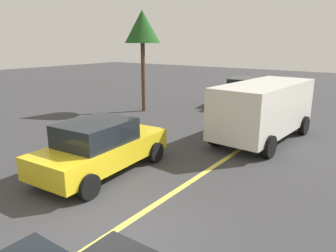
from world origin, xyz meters
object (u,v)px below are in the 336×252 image
(car_green_near_curb, at_px, (243,92))
(car_yellow_crossing, at_px, (101,147))
(tree_left_verge, at_px, (142,28))
(white_van, at_px, (264,108))

(car_green_near_curb, height_order, car_yellow_crossing, car_green_near_curb)
(car_green_near_curb, bearing_deg, tree_left_verge, 141.07)
(car_yellow_crossing, height_order, tree_left_verge, tree_left_verge)
(white_van, distance_m, car_green_near_curb, 6.92)
(white_van, height_order, car_yellow_crossing, white_van)
(white_van, relative_size, tree_left_verge, 1.01)
(white_van, distance_m, car_yellow_crossing, 6.43)
(white_van, relative_size, car_green_near_curb, 1.23)
(car_green_near_curb, distance_m, car_yellow_crossing, 11.89)
(white_van, height_order, tree_left_verge, tree_left_verge)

